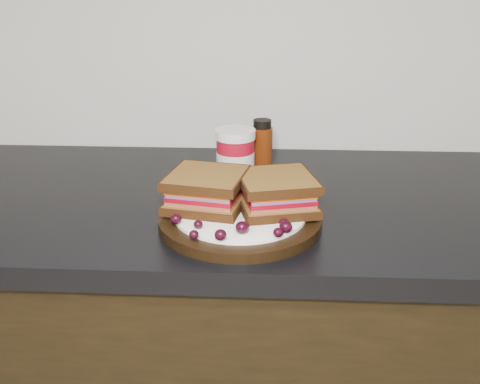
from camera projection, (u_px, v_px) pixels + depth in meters
The scene contains 26 objects.
base_cabinets at pixel (155, 381), 1.23m from camera, with size 3.96×0.58×0.86m, color black.
countertop at pixel (142, 202), 1.06m from camera, with size 3.98×0.60×0.04m, color black.
plate at pixel (240, 219), 0.92m from camera, with size 0.28×0.28×0.02m, color black.
sandwich_left at pixel (207, 190), 0.93m from camera, with size 0.13×0.13×0.06m, color brown, non-canonical shape.
sandwich_right at pixel (276, 192), 0.92m from camera, with size 0.13×0.13×0.06m, color brown, non-canonical shape.
grape_0 at pixel (176, 219), 0.86m from camera, with size 0.02×0.02×0.02m, color black.
grape_1 at pixel (198, 224), 0.85m from camera, with size 0.02×0.02×0.01m, color black.
grape_2 at pixel (194, 235), 0.82m from camera, with size 0.02×0.02×0.01m, color black.
grape_3 at pixel (220, 235), 0.81m from camera, with size 0.02×0.02×0.02m, color black.
grape_4 at pixel (242, 227), 0.83m from camera, with size 0.02×0.02×0.02m, color black.
grape_5 at pixel (244, 226), 0.84m from camera, with size 0.02×0.02×0.02m, color black.
grape_6 at pixel (278, 232), 0.82m from camera, with size 0.02×0.02×0.02m, color black.
grape_7 at pixel (286, 227), 0.83m from camera, with size 0.02×0.02×0.02m, color black.
grape_8 at pixel (284, 223), 0.85m from camera, with size 0.02×0.02×0.01m, color black.
grape_9 at pixel (273, 213), 0.88m from camera, with size 0.02×0.02×0.02m, color black.
grape_10 at pixel (285, 204), 0.92m from camera, with size 0.02×0.02×0.02m, color black.
grape_11 at pixel (268, 200), 0.94m from camera, with size 0.02×0.02×0.02m, color black.
grape_12 at pixel (270, 194), 0.96m from camera, with size 0.02×0.02×0.02m, color black.
grape_13 at pixel (196, 196), 0.95m from camera, with size 0.02×0.02×0.02m, color black.
grape_14 at pixel (200, 200), 0.94m from camera, with size 0.02×0.02×0.02m, color black.
grape_15 at pixel (202, 209), 0.90m from camera, with size 0.02×0.02×0.02m, color black.
grape_16 at pixel (206, 198), 0.95m from camera, with size 0.02×0.02×0.02m, color black.
grape_17 at pixel (202, 199), 0.94m from camera, with size 0.02×0.02×0.02m, color black.
grape_18 at pixel (185, 205), 0.91m from camera, with size 0.02×0.02×0.02m, color black.
condiment_jar at pixel (235, 158), 1.07m from camera, with size 0.08×0.08×0.12m, color maroon.
oil_bottle at pixel (262, 149), 1.12m from camera, with size 0.04×0.04×0.12m, color #541F08.
Camera 1 is at (0.25, 0.73, 1.30)m, focal length 40.00 mm.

